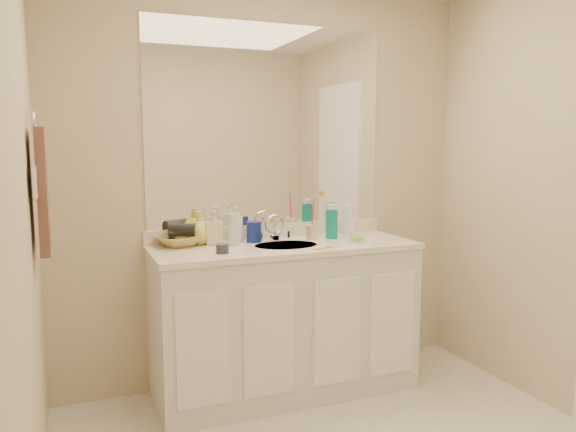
# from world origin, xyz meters

# --- Properties ---
(wall_back) EXTENTS (2.60, 0.02, 2.40)m
(wall_back) POSITION_xyz_m (0.00, 1.30, 1.20)
(wall_back) COLOR beige
(wall_back) RESTS_ON floor
(wall_left) EXTENTS (0.02, 2.60, 2.40)m
(wall_left) POSITION_xyz_m (-1.30, 0.00, 1.20)
(wall_left) COLOR beige
(wall_left) RESTS_ON floor
(vanity_cabinet) EXTENTS (1.50, 0.55, 0.85)m
(vanity_cabinet) POSITION_xyz_m (0.00, 1.02, 0.42)
(vanity_cabinet) COLOR white
(vanity_cabinet) RESTS_ON floor
(countertop) EXTENTS (1.52, 0.57, 0.03)m
(countertop) POSITION_xyz_m (0.00, 1.02, 0.86)
(countertop) COLOR white
(countertop) RESTS_ON vanity_cabinet
(backsplash) EXTENTS (1.52, 0.03, 0.08)m
(backsplash) POSITION_xyz_m (0.00, 1.29, 0.92)
(backsplash) COLOR white
(backsplash) RESTS_ON countertop
(sink_basin) EXTENTS (0.37, 0.37, 0.02)m
(sink_basin) POSITION_xyz_m (0.00, 1.00, 0.87)
(sink_basin) COLOR beige
(sink_basin) RESTS_ON countertop
(faucet) EXTENTS (0.02, 0.02, 0.11)m
(faucet) POSITION_xyz_m (0.00, 1.18, 0.94)
(faucet) COLOR silver
(faucet) RESTS_ON countertop
(mirror) EXTENTS (1.48, 0.01, 1.20)m
(mirror) POSITION_xyz_m (0.00, 1.29, 1.56)
(mirror) COLOR white
(mirror) RESTS_ON wall_back
(blue_mug) EXTENTS (0.11, 0.11, 0.12)m
(blue_mug) POSITION_xyz_m (-0.14, 1.16, 0.94)
(blue_mug) COLOR navy
(blue_mug) RESTS_ON countertop
(tan_cup) EXTENTS (0.08, 0.08, 0.09)m
(tan_cup) POSITION_xyz_m (0.21, 1.11, 0.92)
(tan_cup) COLOR beige
(tan_cup) RESTS_ON countertop
(toothbrush) EXTENTS (0.01, 0.04, 0.20)m
(toothbrush) POSITION_xyz_m (0.22, 1.11, 1.03)
(toothbrush) COLOR #DA395E
(toothbrush) RESTS_ON tan_cup
(mouthwash_bottle) EXTENTS (0.10, 0.10, 0.17)m
(mouthwash_bottle) POSITION_xyz_m (0.34, 1.11, 0.97)
(mouthwash_bottle) COLOR #0A8275
(mouthwash_bottle) RESTS_ON countertop
(clear_pump_bottle) EXTENTS (0.08, 0.08, 0.19)m
(clear_pump_bottle) POSITION_xyz_m (0.48, 1.15, 0.98)
(clear_pump_bottle) COLOR white
(clear_pump_bottle) RESTS_ON countertop
(soap_dish) EXTENTS (0.13, 0.11, 0.01)m
(soap_dish) POSITION_xyz_m (0.40, 0.91, 0.89)
(soap_dish) COLOR white
(soap_dish) RESTS_ON countertop
(green_soap) EXTENTS (0.08, 0.06, 0.03)m
(green_soap) POSITION_xyz_m (0.40, 0.91, 0.90)
(green_soap) COLOR #8AE437
(green_soap) RESTS_ON soap_dish
(orange_comb) EXTENTS (0.12, 0.07, 0.00)m
(orange_comb) POSITION_xyz_m (0.15, 0.82, 0.88)
(orange_comb) COLOR orange
(orange_comb) RESTS_ON countertop
(dark_jar) EXTENTS (0.08, 0.08, 0.05)m
(dark_jar) POSITION_xyz_m (-0.40, 0.91, 0.90)
(dark_jar) COLOR #2E2D33
(dark_jar) RESTS_ON countertop
(extra_white_bottle) EXTENTS (0.06, 0.06, 0.18)m
(extra_white_bottle) POSITION_xyz_m (-0.29, 1.09, 0.97)
(extra_white_bottle) COLOR silver
(extra_white_bottle) RESTS_ON countertop
(soap_bottle_white) EXTENTS (0.09, 0.09, 0.21)m
(soap_bottle_white) POSITION_xyz_m (-0.23, 1.21, 0.98)
(soap_bottle_white) COLOR white
(soap_bottle_white) RESTS_ON countertop
(soap_bottle_cream) EXTENTS (0.11, 0.11, 0.20)m
(soap_bottle_cream) POSITION_xyz_m (-0.38, 1.18, 0.98)
(soap_bottle_cream) COLOR beige
(soap_bottle_cream) RESTS_ON countertop
(soap_bottle_yellow) EXTENTS (0.19, 0.19, 0.19)m
(soap_bottle_yellow) POSITION_xyz_m (-0.45, 1.22, 0.97)
(soap_bottle_yellow) COLOR #EBE45B
(soap_bottle_yellow) RESTS_ON countertop
(wicker_basket) EXTENTS (0.31, 0.31, 0.06)m
(wicker_basket) POSITION_xyz_m (-0.57, 1.20, 0.91)
(wicker_basket) COLOR #AD8F45
(wicker_basket) RESTS_ON countertop
(hair_dryer) EXTENTS (0.17, 0.13, 0.07)m
(hair_dryer) POSITION_xyz_m (-0.55, 1.20, 0.97)
(hair_dryer) COLOR black
(hair_dryer) RESTS_ON wicker_basket
(towel_ring) EXTENTS (0.01, 0.11, 0.11)m
(towel_ring) POSITION_xyz_m (-1.27, 0.77, 1.55)
(towel_ring) COLOR silver
(towel_ring) RESTS_ON wall_left
(hand_towel) EXTENTS (0.04, 0.32, 0.55)m
(hand_towel) POSITION_xyz_m (-1.25, 0.77, 1.25)
(hand_towel) COLOR #4B3028
(hand_towel) RESTS_ON towel_ring
(switch_plate) EXTENTS (0.01, 0.08, 0.13)m
(switch_plate) POSITION_xyz_m (-1.27, 0.57, 1.30)
(switch_plate) COLOR white
(switch_plate) RESTS_ON wall_left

